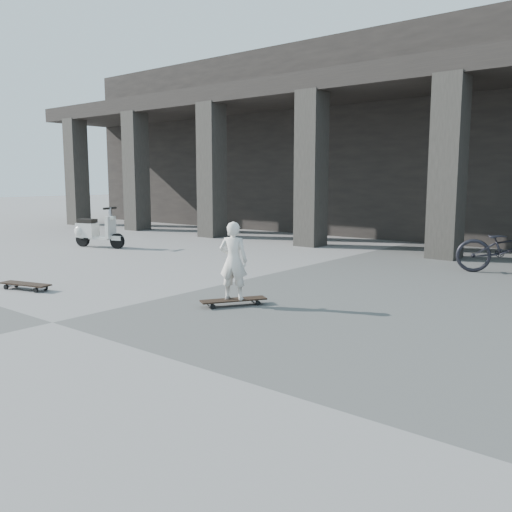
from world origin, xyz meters
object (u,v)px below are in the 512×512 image
Objects in this scene: scooter at (91,231)px; bicycle at (509,248)px; longboard at (234,300)px; skateboard_spare at (25,285)px; child at (233,261)px.

bicycle is at bearing -0.21° from scooter.
longboard is 0.97× the size of skateboard_spare.
bicycle reaches higher than skateboard_spare.
longboard is at bearing 5.67° from skateboard_spare.
bicycle is at bearing -137.71° from child.
child is 5.69m from bicycle.
child is (0.00, 0.00, 0.57)m from longboard.
scooter reaches higher than skateboard_spare.
bicycle is (2.29, 5.20, -0.15)m from child.
child is at bearing -35.39° from scooter.
child is 7.66m from scooter.
longboard is 0.83× the size of child.
scooter reaches higher than bicycle.
skateboard_spare is 3.60m from child.
bicycle is (9.49, 2.61, 0.08)m from scooter.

